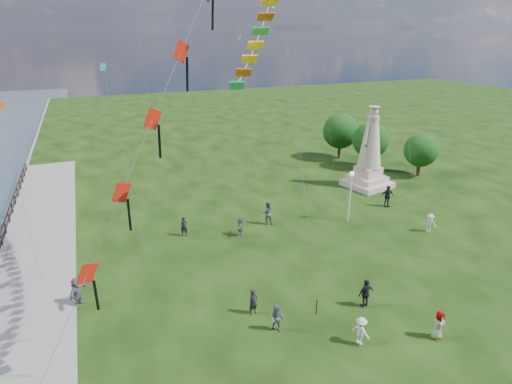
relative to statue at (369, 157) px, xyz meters
name	(u,v)px	position (x,y,z in m)	size (l,w,h in m)	color
waterfront	(2,319)	(-30.12, -9.69, -2.99)	(200.00, 200.00, 1.51)	#2E3B45
statue	(369,157)	(0.00, 0.00, 0.00)	(4.53, 4.53, 7.75)	#C4AD94
lamppost	(351,186)	(-6.14, -6.14, 0.07)	(0.39, 0.39, 4.16)	silver
tree_row	(369,139)	(3.93, 5.56, 0.17)	(7.95, 12.22, 5.32)	#382314
person_0	(253,302)	(-17.51, -14.36, -2.18)	(0.54, 0.36, 1.49)	black
person_1	(277,319)	(-16.93, -16.15, -2.16)	(0.75, 0.46, 1.54)	#595960
person_2	(361,331)	(-13.54, -18.47, -2.19)	(0.96, 0.49, 1.48)	silver
person_3	(366,293)	(-11.54, -16.05, -2.08)	(1.00, 0.51, 1.70)	black
person_4	(439,325)	(-9.75, -19.56, -2.15)	(0.76, 0.47, 1.56)	#595960
person_5	(77,292)	(-26.23, -10.10, -2.04)	(1.64, 0.71, 1.77)	#595960
person_6	(184,227)	(-18.87, -3.88, -2.17)	(0.55, 0.36, 1.51)	black
person_7	(267,213)	(-12.35, -4.24, -1.98)	(0.92, 0.57, 1.89)	#595960
person_8	(430,223)	(-1.57, -10.06, -2.20)	(0.94, 0.48, 1.45)	silver
person_9	(387,196)	(-1.44, -4.86, -1.97)	(1.12, 0.57, 1.91)	black
person_11	(240,226)	(-15.02, -5.39, -2.17)	(1.41, 0.61, 1.52)	#595960
red_kite_train	(165,95)	(-21.32, -14.07, 8.90)	(11.74, 9.35, 19.06)	black
small_kites	(231,30)	(-12.23, 4.07, 11.32)	(32.56, 18.65, 26.50)	#1CAAA5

